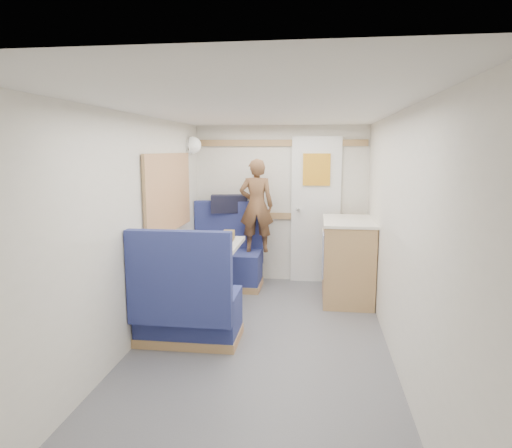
# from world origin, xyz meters

# --- Properties ---
(floor) EXTENTS (4.50, 4.50, 0.00)m
(floor) POSITION_xyz_m (0.00, 0.00, 0.00)
(floor) COLOR #515156
(floor) RESTS_ON ground
(ceiling) EXTENTS (4.50, 4.50, 0.00)m
(ceiling) POSITION_xyz_m (0.00, 0.00, 2.00)
(ceiling) COLOR silver
(ceiling) RESTS_ON wall_back
(wall_back) EXTENTS (2.20, 0.02, 2.00)m
(wall_back) POSITION_xyz_m (0.00, 2.25, 1.00)
(wall_back) COLOR silver
(wall_back) RESTS_ON floor
(wall_left) EXTENTS (0.02, 4.50, 2.00)m
(wall_left) POSITION_xyz_m (-1.10, 0.00, 1.00)
(wall_left) COLOR silver
(wall_left) RESTS_ON floor
(wall_right) EXTENTS (0.02, 4.50, 2.00)m
(wall_right) POSITION_xyz_m (1.10, 0.00, 1.00)
(wall_right) COLOR silver
(wall_right) RESTS_ON floor
(oak_trim_low) EXTENTS (2.15, 0.02, 0.08)m
(oak_trim_low) POSITION_xyz_m (0.00, 2.23, 0.85)
(oak_trim_low) COLOR #A9764C
(oak_trim_low) RESTS_ON wall_back
(oak_trim_high) EXTENTS (2.15, 0.02, 0.08)m
(oak_trim_high) POSITION_xyz_m (0.00, 2.23, 1.78)
(oak_trim_high) COLOR #A9764C
(oak_trim_high) RESTS_ON wall_back
(side_window) EXTENTS (0.04, 1.30, 0.72)m
(side_window) POSITION_xyz_m (-1.08, 1.00, 1.25)
(side_window) COLOR #A8B398
(side_window) RESTS_ON wall_left
(rear_door) EXTENTS (0.62, 0.12, 1.86)m
(rear_door) POSITION_xyz_m (0.45, 2.22, 0.97)
(rear_door) COLOR white
(rear_door) RESTS_ON wall_back
(dinette_table) EXTENTS (0.62, 0.92, 0.72)m
(dinette_table) POSITION_xyz_m (-0.65, 1.00, 0.57)
(dinette_table) COLOR white
(dinette_table) RESTS_ON floor
(bench_far) EXTENTS (0.90, 0.59, 1.05)m
(bench_far) POSITION_xyz_m (-0.65, 1.86, 0.30)
(bench_far) COLOR navy
(bench_far) RESTS_ON floor
(bench_near) EXTENTS (0.90, 0.59, 1.05)m
(bench_near) POSITION_xyz_m (-0.65, 0.14, 0.30)
(bench_near) COLOR navy
(bench_near) RESTS_ON floor
(ledge) EXTENTS (0.90, 0.14, 0.04)m
(ledge) POSITION_xyz_m (-0.65, 2.12, 0.88)
(ledge) COLOR #A9764C
(ledge) RESTS_ON bench_far
(dome_light) EXTENTS (0.20, 0.20, 0.20)m
(dome_light) POSITION_xyz_m (-1.04, 1.85, 1.75)
(dome_light) COLOR white
(dome_light) RESTS_ON wall_left
(galley_counter) EXTENTS (0.57, 0.92, 0.92)m
(galley_counter) POSITION_xyz_m (0.82, 1.55, 0.47)
(galley_counter) COLOR #A9764C
(galley_counter) RESTS_ON floor
(person) EXTENTS (0.44, 0.31, 1.14)m
(person) POSITION_xyz_m (-0.27, 1.89, 1.02)
(person) COLOR brown
(person) RESTS_ON bench_far
(duffel_bag) EXTENTS (0.49, 0.30, 0.22)m
(duffel_bag) POSITION_xyz_m (-0.65, 2.12, 1.01)
(duffel_bag) COLOR black
(duffel_bag) RESTS_ON ledge
(tray) EXTENTS (0.34, 0.41, 0.02)m
(tray) POSITION_xyz_m (-0.53, 0.69, 0.73)
(tray) COLOR white
(tray) RESTS_ON dinette_table
(orange_fruit) EXTENTS (0.07, 0.07, 0.07)m
(orange_fruit) POSITION_xyz_m (-0.45, 0.89, 0.77)
(orange_fruit) COLOR orange
(orange_fruit) RESTS_ON tray
(cheese_block) EXTENTS (0.13, 0.11, 0.04)m
(cheese_block) POSITION_xyz_m (-0.51, 0.64, 0.76)
(cheese_block) COLOR #E8D486
(cheese_block) RESTS_ON tray
(wine_glass) EXTENTS (0.08, 0.08, 0.17)m
(wine_glass) POSITION_xyz_m (-0.74, 0.83, 0.84)
(wine_glass) COLOR white
(wine_glass) RESTS_ON dinette_table
(tumbler_left) EXTENTS (0.06, 0.06, 0.10)m
(tumbler_left) POSITION_xyz_m (-0.84, 0.68, 0.77)
(tumbler_left) COLOR silver
(tumbler_left) RESTS_ON dinette_table
(tumbler_mid) EXTENTS (0.07, 0.07, 0.11)m
(tumbler_mid) POSITION_xyz_m (-0.84, 1.16, 0.78)
(tumbler_mid) COLOR white
(tumbler_mid) RESTS_ON dinette_table
(tumbler_right) EXTENTS (0.07, 0.07, 0.11)m
(tumbler_right) POSITION_xyz_m (-0.67, 1.03, 0.77)
(tumbler_right) COLOR white
(tumbler_right) RESTS_ON dinette_table
(beer_glass) EXTENTS (0.07, 0.07, 0.11)m
(beer_glass) POSITION_xyz_m (-0.55, 0.96, 0.77)
(beer_glass) COLOR #8D5514
(beer_glass) RESTS_ON dinette_table
(pepper_grinder) EXTENTS (0.03, 0.03, 0.09)m
(pepper_grinder) POSITION_xyz_m (-0.58, 1.16, 0.76)
(pepper_grinder) COLOR black
(pepper_grinder) RESTS_ON dinette_table
(bread_loaf) EXTENTS (0.14, 0.23, 0.09)m
(bread_loaf) POSITION_xyz_m (-0.49, 1.25, 0.77)
(bread_loaf) COLOR brown
(bread_loaf) RESTS_ON dinette_table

